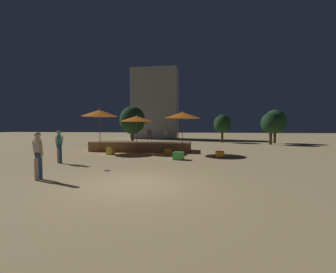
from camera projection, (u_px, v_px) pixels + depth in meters
The scene contains 19 objects.
ground_plane at pixel (134, 185), 7.35m from camera, with size 120.00×120.00×0.00m, color tan.
wooden_deck at pixel (142, 146), 17.61m from camera, with size 7.62×2.63×0.76m.
patio_umbrella_0 at pixel (137, 119), 16.45m from camera, with size 2.47×2.47×2.74m.
patio_umbrella_1 at pixel (100, 113), 16.37m from camera, with size 2.63×2.63×3.19m.
patio_umbrella_2 at pixel (182, 115), 15.53m from camera, with size 2.56×2.56×2.98m.
cube_seat_0 at pixel (178, 156), 12.87m from camera, with size 0.64×0.64×0.45m.
cube_seat_1 at pixel (110, 151), 15.29m from camera, with size 0.48×0.48×0.45m.
cube_seat_2 at pixel (169, 152), 15.25m from camera, with size 0.49×0.49×0.39m.
cube_seat_3 at pixel (220, 154), 13.69m from camera, with size 0.50×0.50×0.39m.
person_0 at pixel (59, 145), 11.56m from camera, with size 0.29×0.48×1.70m.
person_1 at pixel (38, 154), 7.99m from camera, with size 0.49×0.29×1.71m.
bistro_chair_0 at pixel (165, 134), 17.51m from camera, with size 0.47×0.47×0.90m.
bistro_chair_1 at pixel (149, 134), 17.76m from camera, with size 0.42×0.43×0.90m.
frisbee_disc at pixel (107, 170), 9.66m from camera, with size 0.24×0.24×0.03m.
background_tree_0 at pixel (222, 124), 26.33m from camera, with size 1.97×1.97×3.28m.
background_tree_1 at pixel (275, 122), 25.12m from camera, with size 2.44×2.44×3.77m.
background_tree_2 at pixel (271, 123), 23.33m from camera, with size 1.98×1.98×3.34m.
background_tree_3 at pixel (132, 120), 24.41m from camera, with size 2.75×2.75×4.09m.
distant_building at pixel (155, 104), 34.90m from camera, with size 7.03×3.59×10.72m.
Camera 1 is at (2.13, -7.04, 1.92)m, focal length 24.00 mm.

